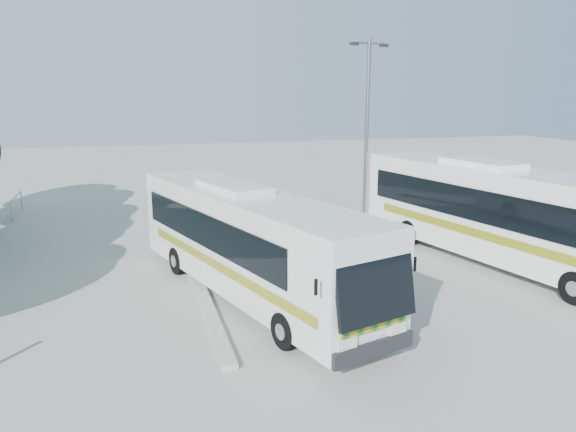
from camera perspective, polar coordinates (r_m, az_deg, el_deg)
name	(u,v)px	position (r m, az deg, el deg)	size (l,w,h in m)	color
ground	(265,280)	(19.36, -2.31, -6.47)	(100.00, 100.00, 0.00)	#AAAAA4
kerb_divider	(191,266)	(20.85, -9.81, -5.02)	(0.40, 16.00, 0.15)	#B2B2AD
coach_main	(250,241)	(17.40, -3.91, -2.54)	(5.68, 11.93, 3.27)	silver
coach_adjacent	(501,212)	(22.05, 20.82, 0.34)	(5.21, 13.05, 3.55)	white
lamppost	(367,128)	(25.34, 8.01, 8.84)	(2.03, 0.81, 8.51)	gray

